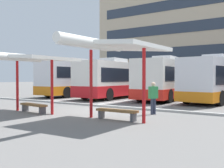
# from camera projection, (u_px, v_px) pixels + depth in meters

# --- Properties ---
(ground_plane) EXTENTS (160.00, 160.00, 0.00)m
(ground_plane) POSITION_uv_depth(u_px,v_px,m) (99.00, 110.00, 14.78)
(ground_plane) COLOR slate
(coach_bus_0) EXTENTS (2.78, 10.33, 3.64)m
(coach_bus_0) POSITION_uv_depth(u_px,v_px,m) (83.00, 79.00, 26.98)
(coach_bus_0) COLOR silver
(coach_bus_0) RESTS_ON ground
(coach_bus_1) EXTENTS (2.97, 11.29, 3.46)m
(coach_bus_1) POSITION_uv_depth(u_px,v_px,m) (122.00, 80.00, 24.67)
(coach_bus_1) COLOR silver
(coach_bus_1) RESTS_ON ground
(coach_bus_2) EXTENTS (3.36, 11.17, 3.49)m
(coach_bus_2) POSITION_uv_depth(u_px,v_px,m) (171.00, 80.00, 22.87)
(coach_bus_2) COLOR silver
(coach_bus_2) RESTS_ON ground
(coach_bus_3) EXTENTS (3.54, 11.51, 3.44)m
(coach_bus_3) POSITION_uv_depth(u_px,v_px,m) (223.00, 80.00, 20.73)
(coach_bus_3) COLOR silver
(coach_bus_3) RESTS_ON ground
(lane_stripe_0) EXTENTS (0.16, 14.00, 0.01)m
(lane_stripe_0) POSITION_uv_depth(u_px,v_px,m) (74.00, 94.00, 28.60)
(lane_stripe_0) COLOR white
(lane_stripe_0) RESTS_ON ground
(lane_stripe_1) EXTENTS (0.16, 14.00, 0.01)m
(lane_stripe_1) POSITION_uv_depth(u_px,v_px,m) (106.00, 96.00, 26.17)
(lane_stripe_1) COLOR white
(lane_stripe_1) RESTS_ON ground
(lane_stripe_2) EXTENTS (0.16, 14.00, 0.01)m
(lane_stripe_2) POSITION_uv_depth(u_px,v_px,m) (145.00, 98.00, 23.74)
(lane_stripe_2) COLOR white
(lane_stripe_2) RESTS_ON ground
(lane_stripe_3) EXTENTS (0.16, 14.00, 0.01)m
(lane_stripe_3) POSITION_uv_depth(u_px,v_px,m) (193.00, 100.00, 21.31)
(lane_stripe_3) COLOR white
(lane_stripe_3) RESTS_ON ground
(waiting_shelter_0) EXTENTS (3.73, 4.89, 3.01)m
(waiting_shelter_0) POSITION_uv_depth(u_px,v_px,m) (29.00, 59.00, 13.64)
(waiting_shelter_0) COLOR red
(waiting_shelter_0) RESTS_ON ground
(bench_0) EXTENTS (1.99, 0.69, 0.45)m
(bench_0) POSITION_uv_depth(u_px,v_px,m) (33.00, 106.00, 13.91)
(bench_0) COLOR brown
(bench_0) RESTS_ON ground
(waiting_shelter_1) EXTENTS (3.69, 5.08, 3.34)m
(waiting_shelter_1) POSITION_uv_depth(u_px,v_px,m) (112.00, 47.00, 11.12)
(waiting_shelter_1) COLOR red
(waiting_shelter_1) RESTS_ON ground
(bench_1) EXTENTS (1.93, 0.45, 0.45)m
(bench_1) POSITION_uv_depth(u_px,v_px,m) (117.00, 112.00, 11.49)
(bench_1) COLOR brown
(bench_1) RESTS_ON ground
(platform_kerb) EXTENTS (44.00, 0.24, 0.12)m
(platform_kerb) POSITION_uv_depth(u_px,v_px,m) (115.00, 107.00, 16.09)
(platform_kerb) COLOR #ADADA8
(platform_kerb) RESTS_ON ground
(waiting_passenger_0) EXTENTS (0.37, 0.51, 1.58)m
(waiting_passenger_0) POSITION_uv_depth(u_px,v_px,m) (153.00, 96.00, 13.15)
(waiting_passenger_0) COLOR #33384C
(waiting_passenger_0) RESTS_ON ground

